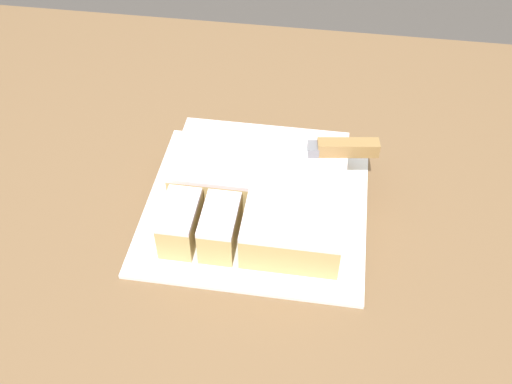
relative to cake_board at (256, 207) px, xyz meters
name	(u,v)px	position (x,y,z in m)	size (l,w,h in m)	color
countertop	(232,371)	(-0.05, -0.02, -0.48)	(1.40, 1.10, 0.96)	brown
cake_board	(256,207)	(0.00, 0.00, 0.00)	(0.33, 0.31, 0.01)	white
cake	(259,191)	(0.00, 0.00, 0.03)	(0.26, 0.24, 0.06)	tan
knife	(326,149)	(0.09, 0.07, 0.07)	(0.28, 0.06, 0.02)	silver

